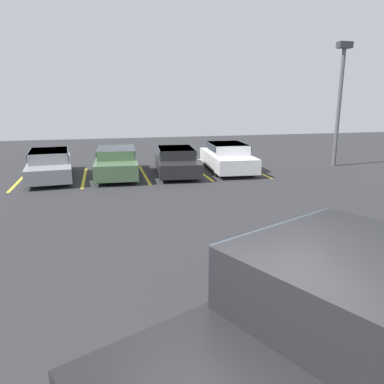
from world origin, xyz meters
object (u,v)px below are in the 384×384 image
pickup_truck (360,326)px  wheel_stop_curb (207,161)px  parked_sedan_c (176,160)px  light_post (340,92)px  parked_sedan_d (227,156)px  parked_sedan_a (50,163)px  parked_sedan_b (116,161)px

pickup_truck → wheel_stop_curb: bearing=55.4°
parked_sedan_c → light_post: bearing=95.5°
parked_sedan_d → parked_sedan_a: bearing=-86.7°
parked_sedan_b → wheel_stop_curb: parked_sedan_b is taller
wheel_stop_curb → parked_sedan_d: bearing=-84.0°
parked_sedan_d → wheel_stop_curb: bearing=-170.0°
light_post → wheel_stop_curb: light_post is taller
parked_sedan_d → light_post: bearing=92.8°
pickup_truck → parked_sedan_d: (3.10, 13.68, -0.27)m
parked_sedan_b → light_post: bearing=92.5°
parked_sedan_b → parked_sedan_d: bearing=93.4°
parked_sedan_b → parked_sedan_d: 5.17m
parked_sedan_a → parked_sedan_b: size_ratio=1.05×
wheel_stop_curb → light_post: bearing=-24.4°
parked_sedan_d → pickup_truck: bearing=-8.7°
wheel_stop_curb → pickup_truck: bearing=-99.9°
parked_sedan_d → parked_sedan_b: bearing=-85.6°
parked_sedan_a → parked_sedan_c: (5.47, -0.25, -0.02)m
parked_sedan_b → parked_sedan_c: (2.66, -0.12, -0.03)m
parked_sedan_c → light_post: 8.72m
light_post → parked_sedan_a: bearing=179.1°
parked_sedan_a → wheel_stop_curb: size_ratio=2.75×
parked_sedan_c → parked_sedan_a: bearing=-87.4°
parked_sedan_d → parked_sedan_c: bearing=-82.5°
pickup_truck → wheel_stop_curb: (2.83, 16.26, -0.88)m
parked_sedan_a → parked_sedan_b: 2.81m
parked_sedan_a → parked_sedan_b: (2.81, -0.14, 0.01)m
parked_sedan_a → wheel_stop_curb: (7.71, 2.48, -0.57)m
parked_sedan_b → parked_sedan_a: bearing=-89.8°
parked_sedan_b → wheel_stop_curb: 5.59m
parked_sedan_a → parked_sedan_c: 5.48m
parked_sedan_c → wheel_stop_curb: 3.57m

